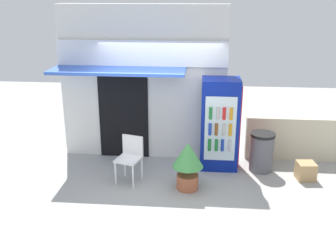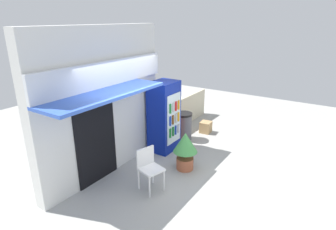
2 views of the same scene
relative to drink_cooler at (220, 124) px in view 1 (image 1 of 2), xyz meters
name	(u,v)px [view 1 (image 1 of 2)]	position (x,y,z in m)	size (l,w,h in m)	color
ground	(155,183)	(-1.23, -0.85, -0.93)	(16.00, 16.00, 0.00)	#A3A39E
storefront_building	(142,82)	(-1.64, 0.48, 0.72)	(3.49, 1.09, 3.24)	silver
drink_cooler	(220,124)	(0.00, 0.00, 0.00)	(0.77, 0.64, 1.86)	navy
plastic_chair	(130,155)	(-1.70, -0.76, -0.41)	(0.53, 0.53, 0.88)	white
potted_plant_near_shop	(188,161)	(-0.60, -0.98, -0.38)	(0.56, 0.56, 0.90)	#AD5B3D
trash_bin	(262,152)	(0.85, -0.09, -0.53)	(0.49, 0.49, 0.80)	#595960
stone_boundary_wall	(308,139)	(1.90, 0.52, -0.46)	(2.62, 0.20, 0.94)	beige
cardboard_box	(306,171)	(1.66, -0.41, -0.76)	(0.34, 0.31, 0.34)	tan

